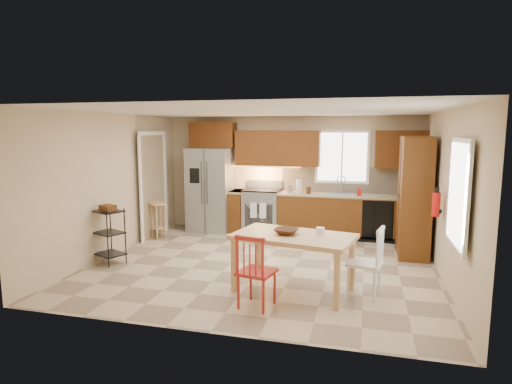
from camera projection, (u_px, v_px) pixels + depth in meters
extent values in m
plane|color=tan|center=(263.00, 265.00, 7.07)|extent=(5.50, 5.50, 0.00)
cube|color=silver|center=(263.00, 111.00, 6.71)|extent=(5.50, 5.00, 0.02)
cube|color=#CCB793|center=(290.00, 174.00, 9.28)|extent=(5.50, 0.02, 2.50)
cube|color=#CCB793|center=(208.00, 221.00, 4.49)|extent=(5.50, 0.02, 2.50)
cube|color=#CCB793|center=(113.00, 184.00, 7.57)|extent=(0.02, 5.00, 2.50)
cube|color=#CCB793|center=(447.00, 196.00, 6.21)|extent=(0.02, 5.00, 2.50)
cube|color=gray|center=(211.00, 190.00, 9.39)|extent=(0.92, 0.75, 1.82)
cube|color=gray|center=(262.00, 212.00, 9.23)|extent=(0.76, 0.63, 0.92)
cube|color=#572F10|center=(238.00, 211.00, 9.38)|extent=(0.30, 0.60, 0.90)
cube|color=#572F10|center=(349.00, 216.00, 8.79)|extent=(2.92, 0.60, 0.90)
cube|color=black|center=(378.00, 220.00, 8.37)|extent=(0.60, 0.02, 0.78)
cube|color=beige|center=(351.00, 180.00, 8.96)|extent=(2.92, 0.03, 0.55)
cube|color=#542E0E|center=(213.00, 135.00, 9.42)|extent=(1.00, 0.35, 0.55)
cube|color=#542E0E|center=(277.00, 148.00, 9.10)|extent=(1.80, 0.35, 0.75)
cube|color=#542E0E|center=(401.00, 149.00, 8.48)|extent=(1.00, 0.35, 0.75)
cube|color=white|center=(342.00, 157.00, 8.94)|extent=(1.12, 0.04, 1.12)
cube|color=gray|center=(340.00, 196.00, 8.78)|extent=(0.62, 0.46, 0.16)
cube|color=#FFBF66|center=(263.00, 166.00, 9.20)|extent=(1.60, 0.30, 0.01)
imported|color=red|center=(359.00, 191.00, 8.57)|extent=(0.09, 0.09, 0.19)
cylinder|color=silver|center=(299.00, 186.00, 8.92)|extent=(0.12, 0.12, 0.28)
cylinder|color=gray|center=(289.00, 188.00, 8.97)|extent=(0.11, 0.11, 0.18)
cylinder|color=#4D2814|center=(308.00, 190.00, 8.85)|extent=(0.10, 0.10, 0.14)
cube|color=#572F10|center=(414.00, 197.00, 7.47)|extent=(0.50, 0.95, 2.10)
cylinder|color=red|center=(436.00, 204.00, 6.40)|extent=(0.12, 0.12, 0.36)
cube|color=white|center=(459.00, 194.00, 5.09)|extent=(0.04, 1.02, 1.32)
cube|color=#8C7A59|center=(152.00, 187.00, 8.82)|extent=(0.04, 0.95, 2.10)
imported|color=#4D2814|center=(286.00, 234.00, 5.84)|extent=(0.38, 0.38, 0.08)
cylinder|color=silver|center=(320.00, 233.00, 5.82)|extent=(0.14, 0.14, 0.14)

